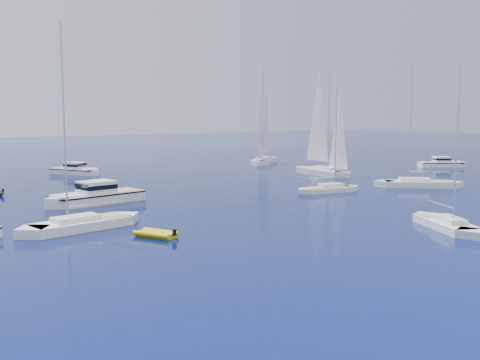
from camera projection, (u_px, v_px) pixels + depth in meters
name	position (u px, v px, depth m)	size (l,w,h in m)	color
motor_cruiser_centre	(95.00, 203.00, 56.37)	(3.44, 11.23, 2.95)	silver
motor_cruiser_far_r	(442.00, 167.00, 94.72)	(2.65, 8.68, 2.28)	white
motor_cruiser_horizon	(76.00, 174.00, 83.27)	(2.73, 8.91, 2.34)	white
sailboat_fore	(446.00, 229.00, 44.12)	(2.44, 9.37, 13.77)	silver
sailboat_mid_r	(418.00, 187.00, 68.92)	(2.96, 11.38, 16.73)	white
sailboat_mid_l	(81.00, 229.00, 43.87)	(2.91, 11.20, 16.47)	white
sailboat_centre	(329.00, 192.00, 64.52)	(2.27, 8.74, 12.85)	silver
sailboat_sails_r	(322.00, 174.00, 83.03)	(3.18, 12.21, 17.95)	silver
sailboat_sails_far	(264.00, 163.00, 101.66)	(3.17, 12.20, 17.94)	silver
tender_yellow	(156.00, 237.00, 41.15)	(1.87, 3.35, 0.95)	#C6B80B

